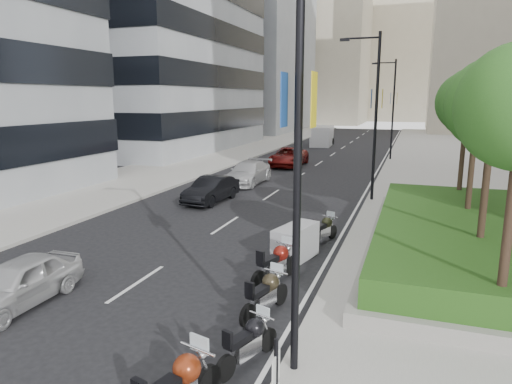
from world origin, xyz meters
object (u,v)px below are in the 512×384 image
at_px(lamp_post_1, 373,109).
at_px(car_c, 248,173).
at_px(motorcycle_3, 266,294).
at_px(car_d, 289,157).
at_px(motorcycle_5, 295,243).
at_px(motorcycle_2, 249,342).
at_px(car_a, 19,282).
at_px(lamp_post_2, 392,104).
at_px(motorcycle_4, 276,264).
at_px(lamp_post_0, 290,129).
at_px(motorcycle_6, 324,230).
at_px(delivery_van, 322,137).
at_px(car_b, 211,190).

height_order(lamp_post_1, car_c, lamp_post_1).
xyz_separation_m(motorcycle_3, car_d, (-6.54, 26.29, 0.20)).
xyz_separation_m(lamp_post_1, car_d, (-7.76, 11.65, -4.29)).
bearing_deg(motorcycle_5, motorcycle_2, -159.97).
bearing_deg(lamp_post_1, car_a, -115.59).
relative_size(lamp_post_2, motorcycle_4, 4.11).
height_order(lamp_post_0, motorcycle_5, lamp_post_0).
height_order(lamp_post_0, motorcycle_3, lamp_post_0).
distance_m(motorcycle_5, motorcycle_6, 2.41).
distance_m(motorcycle_2, car_a, 7.00).
height_order(car_c, delivery_van, delivery_van).
xyz_separation_m(motorcycle_5, car_c, (-6.68, 13.28, 0.11)).
relative_size(lamp_post_1, lamp_post_2, 1.00).
xyz_separation_m(motorcycle_2, motorcycle_6, (-0.10, 8.93, 0.01)).
distance_m(lamp_post_0, car_d, 29.99).
bearing_deg(lamp_post_2, car_b, -111.40).
xyz_separation_m(motorcycle_5, motorcycle_6, (0.56, 2.34, -0.10)).
bearing_deg(motorcycle_3, lamp_post_2, 13.05).
height_order(lamp_post_1, delivery_van, lamp_post_1).
distance_m(lamp_post_0, motorcycle_4, 6.53).
xyz_separation_m(motorcycle_4, car_a, (-6.24, -3.85, 0.05)).
bearing_deg(car_b, car_c, 94.04).
distance_m(car_b, delivery_van, 32.01).
bearing_deg(motorcycle_3, lamp_post_0, -137.31).
distance_m(lamp_post_1, car_a, 18.66).
xyz_separation_m(motorcycle_3, car_b, (-6.98, 11.71, 0.13)).
xyz_separation_m(car_c, delivery_van, (-0.13, 26.16, 0.34)).
xyz_separation_m(lamp_post_0, motorcycle_6, (-0.96, 8.97, -4.53)).
height_order(lamp_post_0, motorcycle_2, lamp_post_0).
distance_m(motorcycle_3, car_a, 6.82).
height_order(motorcycle_6, car_d, car_d).
xyz_separation_m(lamp_post_2, car_d, (-7.76, -6.35, -4.29)).
bearing_deg(motorcycle_6, delivery_van, 30.90).
relative_size(lamp_post_0, lamp_post_1, 1.00).
height_order(lamp_post_1, car_d, lamp_post_1).
bearing_deg(car_b, motorcycle_3, -55.08).
bearing_deg(lamp_post_0, car_c, 112.38).
bearing_deg(motorcycle_2, lamp_post_0, -73.35).
bearing_deg(motorcycle_6, motorcycle_4, -168.42).
bearing_deg(lamp_post_0, delivery_van, 100.25).
height_order(lamp_post_1, motorcycle_5, lamp_post_1).
xyz_separation_m(lamp_post_2, motorcycle_6, (-0.96, -26.03, -4.53)).
relative_size(motorcycle_2, car_a, 0.49).
bearing_deg(car_b, lamp_post_2, 72.72).
bearing_deg(motorcycle_2, lamp_post_1, 16.20).
bearing_deg(car_c, motorcycle_5, -62.14).
relative_size(motorcycle_4, motorcycle_5, 0.99).
relative_size(lamp_post_0, delivery_van, 1.60).
xyz_separation_m(lamp_post_2, car_a, (-7.83, -34.35, -4.41)).
bearing_deg(car_b, car_d, 92.38).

